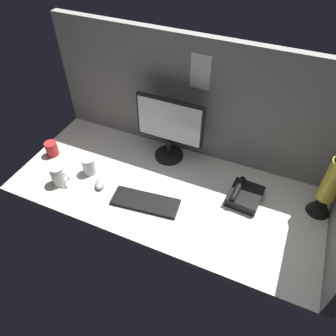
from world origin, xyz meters
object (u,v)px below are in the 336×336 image
mug_steel (89,166)px  lava_lamp (328,190)px  monitor (170,127)px  mouse (100,183)px  mug_red_plastic (52,149)px  desk_phone (244,196)px  keyboard (145,202)px  mug_ceramic_white (58,175)px

mug_steel → lava_lamp: (128.52, 24.24, 11.80)cm
monitor → lava_lamp: 91.27cm
mug_steel → monitor: bearing=41.1°
mouse → mug_red_plastic: mug_red_plastic is taller
mouse → lava_lamp: lava_lamp is taller
mug_steel → mug_red_plastic: size_ratio=1.16×
mug_steel → desk_phone: bearing=10.2°
keyboard → mug_steel: 42.49cm
keyboard → lava_lamp: bearing=13.2°
mug_red_plastic → keyboard: bearing=-9.7°
mug_ceramic_white → mouse: bearing=18.1°
mug_ceramic_white → mug_red_plastic: mug_ceramic_white is taller
keyboard → mug_steel: bearing=161.6°
keyboard → mug_ceramic_white: bearing=179.2°
mug_ceramic_white → desk_phone: bearing=16.8°
keyboard → mouse: size_ratio=3.85×
lava_lamp → desk_phone: lava_lamp is taller
keyboard → mug_ceramic_white: size_ratio=3.00×
mug_steel → lava_lamp: size_ratio=0.26×
monitor → mug_steel: size_ratio=3.85×
mouse → mug_ceramic_white: mug_ceramic_white is taller
mug_ceramic_white → lava_lamp: lava_lamp is taller
mug_ceramic_white → lava_lamp: size_ratio=0.30×
monitor → mug_steel: 53.07cm
mug_steel → desk_phone: (90.10, 16.25, -2.18)cm
monitor → mug_ceramic_white: bearing=-135.9°
mouse → mug_steel: mug_steel is taller
keyboard → mouse: (-29.92, 1.38, 0.70)cm
mug_red_plastic → lava_lamp: (159.22, 20.07, 12.54)cm
mug_ceramic_white → mug_steel: size_ratio=1.15×
monitor → desk_phone: size_ratio=2.04×
monitor → mug_ceramic_white: size_ratio=3.35×
keyboard → mug_ceramic_white: 52.92cm
mouse → desk_phone: desk_phone is taller
monitor → mug_steel: monitor is taller
monitor → keyboard: 46.67cm
mug_red_plastic → mug_ceramic_white: bearing=-42.7°
mug_steel → lava_lamp: bearing=10.7°
monitor → desk_phone: (52.26, -16.73, -19.43)cm
mug_red_plastic → desk_phone: mug_red_plastic is taller
mug_ceramic_white → mug_red_plastic: (-19.83, 18.33, -1.57)cm
mug_red_plastic → desk_phone: bearing=5.7°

